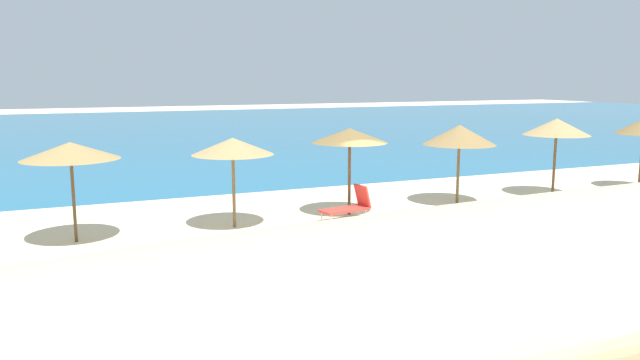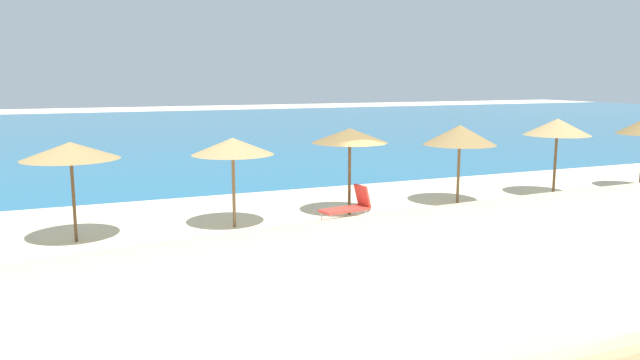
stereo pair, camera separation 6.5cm
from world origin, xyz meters
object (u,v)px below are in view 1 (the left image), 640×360
object	(u,v)px
beach_umbrella_4	(459,135)
cooler_box	(177,259)
lounge_chair_1	(349,206)
beach_umbrella_1	(70,151)
beach_umbrella_3	(350,136)
beach_umbrella_2	(233,146)
beach_umbrella_5	(557,127)

from	to	relation	value
beach_umbrella_4	cooler_box	world-z (taller)	beach_umbrella_4
beach_umbrella_4	lounge_chair_1	distance (m)	5.06
beach_umbrella_1	beach_umbrella_3	size ratio (longest dim) A/B	0.97
beach_umbrella_3	cooler_box	size ratio (longest dim) A/B	5.75
beach_umbrella_3	lounge_chair_1	distance (m)	2.24
beach_umbrella_1	cooler_box	xyz separation A→B (m)	(2.07, -3.39, -2.24)
beach_umbrella_2	beach_umbrella_4	bearing A→B (deg)	1.72
beach_umbrella_3	lounge_chair_1	bearing A→B (deg)	-115.90
beach_umbrella_1	beach_umbrella_2	size ratio (longest dim) A/B	1.02
beach_umbrella_1	beach_umbrella_5	bearing A→B (deg)	0.08
lounge_chair_1	cooler_box	world-z (taller)	lounge_chair_1
beach_umbrella_2	beach_umbrella_4	world-z (taller)	beach_umbrella_4
beach_umbrella_1	lounge_chair_1	distance (m)	8.15
beach_umbrella_4	lounge_chair_1	xyz separation A→B (m)	(-4.60, -0.78, -1.96)
beach_umbrella_2	lounge_chair_1	xyz separation A→B (m)	(3.51, -0.54, -1.95)
lounge_chair_1	beach_umbrella_3	bearing A→B (deg)	-35.63
beach_umbrella_2	cooler_box	world-z (taller)	beach_umbrella_2
beach_umbrella_1	cooler_box	distance (m)	4.56
beach_umbrella_2	beach_umbrella_5	distance (m)	12.31
beach_umbrella_4	cooler_box	size ratio (longest dim) A/B	5.69
beach_umbrella_2	beach_umbrella_5	size ratio (longest dim) A/B	0.92
beach_umbrella_4	beach_umbrella_5	bearing A→B (deg)	-2.30
lounge_chair_1	beach_umbrella_4	bearing A→B (deg)	-90.06
beach_umbrella_3	beach_umbrella_5	xyz separation A→B (m)	(8.45, -0.09, 0.01)
beach_umbrella_1	beach_umbrella_5	world-z (taller)	beach_umbrella_5
beach_umbrella_4	beach_umbrella_5	size ratio (longest dim) A/B	0.96
beach_umbrella_1	beach_umbrella_5	xyz separation A→B (m)	(16.67, 0.02, 0.10)
beach_umbrella_5	lounge_chair_1	size ratio (longest dim) A/B	1.72
beach_umbrella_1	beach_umbrella_4	distance (m)	12.48
beach_umbrella_1	beach_umbrella_4	world-z (taller)	beach_umbrella_4
beach_umbrella_5	cooler_box	world-z (taller)	beach_umbrella_5
beach_umbrella_1	cooler_box	bearing A→B (deg)	-58.53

